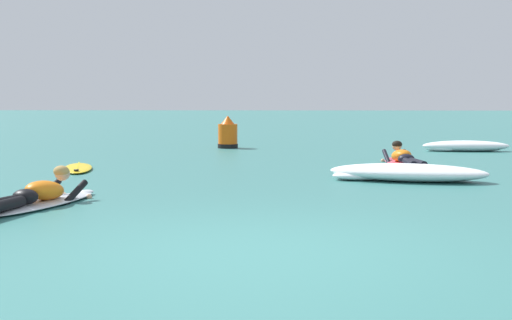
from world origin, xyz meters
The scene contains 7 objects.
ground_plane centered at (0.00, 10.00, 0.00)m, with size 120.00×120.00×0.00m, color #387A75.
surfer_near centered at (-2.94, 2.36, 0.14)m, with size 1.14×2.55×0.53m.
surfer_far centered at (2.75, 7.94, 0.14)m, with size 0.70×2.51×0.54m.
drifting_surfboard centered at (-3.82, 6.87, 0.03)m, with size 1.04×2.01×0.16m.
whitewater_mid_left centered at (5.10, 11.84, 0.13)m, with size 2.29×0.73×0.29m.
whitewater_mid_right centered at (2.38, 5.34, 0.14)m, with size 2.81×1.52×0.30m.
channel_marker_buoy centered at (-1.33, 12.73, 0.36)m, with size 0.57×0.57×0.92m.
Camera 1 is at (0.26, -6.17, 1.42)m, focal length 47.13 mm.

